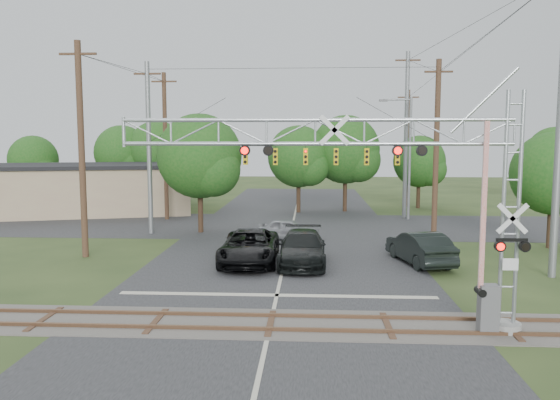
# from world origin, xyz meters

# --- Properties ---
(ground) EXTENTS (160.00, 160.00, 0.00)m
(ground) POSITION_xyz_m (0.00, 0.00, 0.00)
(ground) COLOR #2A3D1C
(ground) RESTS_ON ground
(road_main) EXTENTS (14.00, 90.00, 0.02)m
(road_main) POSITION_xyz_m (0.00, 10.00, 0.01)
(road_main) COLOR #242426
(road_main) RESTS_ON ground
(road_cross) EXTENTS (90.00, 12.00, 0.02)m
(road_cross) POSITION_xyz_m (0.00, 24.00, 0.01)
(road_cross) COLOR #242426
(road_cross) RESTS_ON ground
(railroad_track) EXTENTS (90.00, 3.20, 0.17)m
(railroad_track) POSITION_xyz_m (0.00, 2.00, 0.03)
(railroad_track) COLOR #534F48
(railroad_track) RESTS_ON ground
(crossing_gantry) EXTENTS (13.24, 1.01, 7.90)m
(crossing_gantry) POSITION_xyz_m (3.97, 1.64, 4.97)
(crossing_gantry) COLOR gray
(crossing_gantry) RESTS_ON ground
(traffic_signal_span) EXTENTS (19.34, 0.36, 11.50)m
(traffic_signal_span) POSITION_xyz_m (0.85, 20.00, 5.64)
(traffic_signal_span) COLOR gray
(traffic_signal_span) RESTS_ON ground
(pickup_black) EXTENTS (2.96, 6.23, 1.72)m
(pickup_black) POSITION_xyz_m (-1.78, 11.36, 0.86)
(pickup_black) COLOR black
(pickup_black) RESTS_ON ground
(car_dark) EXTENTS (2.38, 5.82, 1.69)m
(car_dark) POSITION_xyz_m (0.94, 11.27, 0.84)
(car_dark) COLOR black
(car_dark) RESTS_ON ground
(sedan_silver) EXTENTS (4.15, 2.25, 1.34)m
(sedan_silver) POSITION_xyz_m (-0.02, 18.20, 0.67)
(sedan_silver) COLOR gray
(sedan_silver) RESTS_ON ground
(suv_dark) EXTENTS (2.93, 5.39, 1.68)m
(suv_dark) POSITION_xyz_m (6.97, 11.78, 0.84)
(suv_dark) COLOR black
(suv_dark) RESTS_ON ground
(commercial_building) EXTENTS (20.08, 13.95, 4.26)m
(commercial_building) POSITION_xyz_m (-18.46, 30.35, 2.14)
(commercial_building) COLOR tan
(commercial_building) RESTS_ON ground
(streetlight) EXTENTS (2.59, 0.27, 9.72)m
(streetlight) POSITION_xyz_m (8.97, 27.69, 5.44)
(streetlight) COLOR gray
(streetlight) RESTS_ON ground
(utility_poles) EXTENTS (25.45, 27.73, 14.41)m
(utility_poles) POSITION_xyz_m (2.80, 22.26, 6.38)
(utility_poles) COLOR #453020
(utility_poles) RESTS_ON ground
(treeline) EXTENTS (58.11, 30.57, 8.56)m
(treeline) POSITION_xyz_m (-1.28, 32.83, 5.02)
(treeline) COLOR #372619
(treeline) RESTS_ON ground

